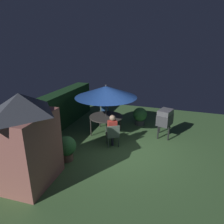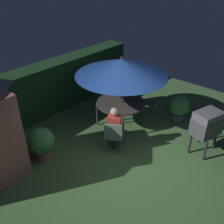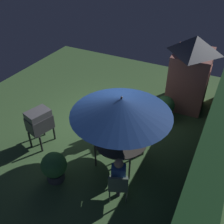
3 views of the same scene
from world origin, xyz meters
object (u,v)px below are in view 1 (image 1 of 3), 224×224
(chair_near_shed, at_px, (113,134))
(person_in_red, at_px, (112,127))
(patio_table, at_px, (106,117))
(person_in_blue, at_px, (105,108))
(bbq_grill, at_px, (165,118))
(potted_plant_by_grill, at_px, (66,147))
(chair_far_side, at_px, (105,112))
(potted_plant_by_shed, at_px, (140,116))
(patio_umbrella, at_px, (106,92))
(garden_shed, at_px, (25,139))

(chair_near_shed, xyz_separation_m, person_in_red, (0.07, 0.04, 0.26))
(patio_table, relative_size, person_in_blue, 1.16)
(bbq_grill, xyz_separation_m, potted_plant_by_grill, (-2.95, 2.96, -0.36))
(chair_far_side, bearing_deg, chair_near_shed, -152.60)
(potted_plant_by_shed, bearing_deg, patio_umbrella, 138.65)
(potted_plant_by_shed, distance_m, person_in_red, 2.52)
(potted_plant_by_grill, xyz_separation_m, person_in_blue, (3.64, -0.01, 0.30))
(patio_table, xyz_separation_m, potted_plant_by_grill, (-2.53, 0.50, -0.23))
(person_in_red, bearing_deg, garden_shed, 150.82)
(garden_shed, xyz_separation_m, patio_table, (3.84, -0.93, -0.62))
(patio_table, distance_m, potted_plant_by_grill, 2.58)
(patio_umbrella, height_order, potted_plant_by_grill, patio_umbrella)
(patio_table, relative_size, chair_near_shed, 1.62)
(person_in_red, distance_m, person_in_blue, 2.43)
(potted_plant_by_grill, bearing_deg, patio_table, -11.12)
(patio_umbrella, distance_m, person_in_blue, 1.64)
(chair_near_shed, height_order, person_in_blue, person_in_blue)
(chair_near_shed, bearing_deg, potted_plant_by_grill, 140.29)
(patio_table, bearing_deg, potted_plant_by_shed, -41.35)
(garden_shed, xyz_separation_m, potted_plant_by_grill, (1.31, -0.43, -0.85))
(potted_plant_by_grill, xyz_separation_m, person_in_red, (1.49, -1.13, 0.30))
(person_in_blue, bearing_deg, person_in_red, -152.60)
(patio_umbrella, xyz_separation_m, person_in_blue, (1.12, 0.48, -1.09))
(patio_umbrella, bearing_deg, bbq_grill, -80.28)
(garden_shed, bearing_deg, chair_near_shed, -30.53)
(patio_table, height_order, potted_plant_by_shed, potted_plant_by_shed)
(bbq_grill, bearing_deg, potted_plant_by_shed, 51.74)
(garden_shed, xyz_separation_m, potted_plant_by_shed, (5.23, -2.16, -0.87))
(potted_plant_by_grill, bearing_deg, bbq_grill, -45.08)
(chair_far_side, bearing_deg, potted_plant_by_shed, -83.58)
(chair_near_shed, distance_m, potted_plant_by_grill, 1.84)
(person_in_red, bearing_deg, chair_far_side, 27.26)
(bbq_grill, relative_size, person_in_blue, 0.95)
(garden_shed, distance_m, chair_near_shed, 3.27)
(patio_table, xyz_separation_m, potted_plant_by_shed, (1.39, -1.23, -0.26))
(potted_plant_by_grill, bearing_deg, person_in_blue, -0.21)
(patio_umbrella, bearing_deg, potted_plant_by_shed, -41.35)
(bbq_grill, distance_m, chair_near_shed, 2.37)
(patio_table, xyz_separation_m, person_in_blue, (1.12, 0.48, 0.06))
(chair_near_shed, bearing_deg, chair_far_side, 27.40)
(potted_plant_by_shed, distance_m, potted_plant_by_grill, 4.28)
(chair_near_shed, distance_m, potted_plant_by_shed, 2.56)
(person_in_red, height_order, person_in_blue, same)
(garden_shed, distance_m, bbq_grill, 5.46)
(patio_table, bearing_deg, bbq_grill, -80.28)
(patio_umbrella, xyz_separation_m, person_in_red, (-1.04, -0.63, -1.09))
(garden_shed, relative_size, patio_umbrella, 1.00)
(garden_shed, distance_m, patio_table, 4.00)
(chair_far_side, bearing_deg, person_in_blue, -156.64)
(patio_table, xyz_separation_m, chair_far_side, (1.20, 0.52, -0.20))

